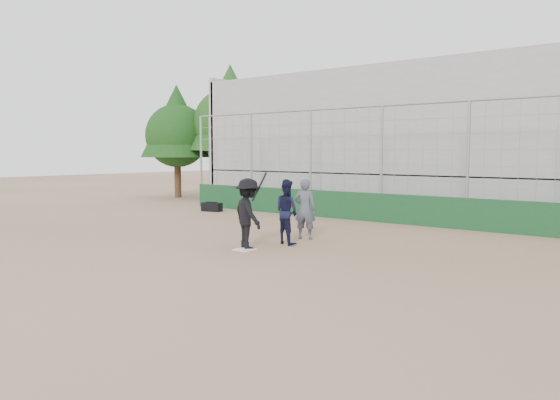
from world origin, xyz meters
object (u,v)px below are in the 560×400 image
Objects in this scene: equipment_bag at (212,207)px; catcher_crouched at (287,222)px; batter_at_plate at (248,214)px; umpire at (305,212)px.

catcher_crouched is at bearing -30.96° from equipment_bag.
catcher_crouched is 8.54m from equipment_bag.
batter_at_plate is 8.96m from equipment_bag.
equipment_bag is (-7.22, 3.44, -0.58)m from umpire.
umpire reaches higher than catcher_crouched.
equipment_bag is at bearing -44.42° from umpire.
batter_at_plate is at bearing 65.09° from umpire.
equipment_bag is (-7.00, 5.55, -0.71)m from batter_at_plate.
catcher_crouched is 1.30× the size of equipment_bag.
umpire is at bearing 84.06° from batter_at_plate.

